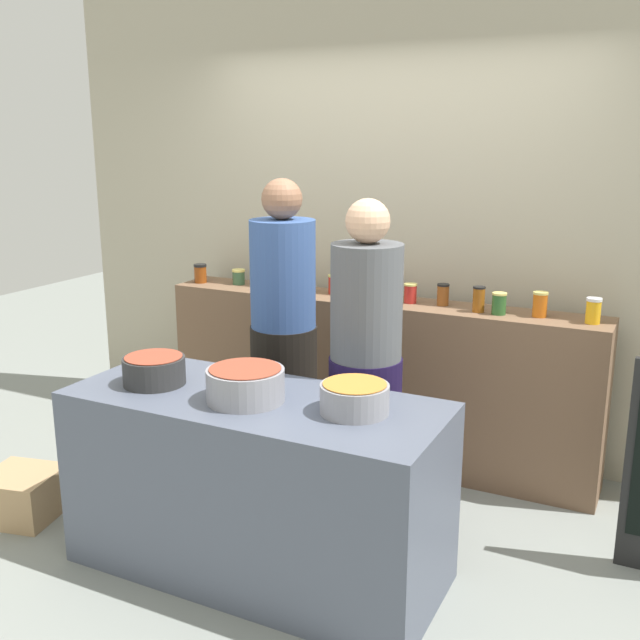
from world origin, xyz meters
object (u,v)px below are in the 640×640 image
(preserve_jar_0, at_px, (200,273))
(bread_crate, at_px, (22,495))
(preserve_jar_5, at_px, (410,293))
(preserve_jar_7, at_px, (479,299))
(preserve_jar_9, at_px, (540,304))
(cook_in_cap, at_px, (365,387))
(preserve_jar_4, at_px, (383,291))
(cooking_pot_right, at_px, (355,398))
(preserve_jar_3, at_px, (334,284))
(preserve_jar_10, at_px, (593,311))
(preserve_jar_8, at_px, (499,303))
(cooking_pot_left, at_px, (154,370))
(cook_with_tongs, at_px, (284,354))
(preserve_jar_2, at_px, (306,284))
(cooking_pot_center, at_px, (246,385))
(preserve_jar_1, at_px, (239,277))
(preserve_jar_6, at_px, (443,295))

(preserve_jar_0, bearing_deg, bread_crate, -94.46)
(preserve_jar_5, distance_m, preserve_jar_7, 0.42)
(preserve_jar_9, height_order, cook_in_cap, cook_in_cap)
(preserve_jar_4, relative_size, cooking_pot_right, 0.40)
(preserve_jar_3, xyz_separation_m, preserve_jar_5, (0.51, -0.03, -0.00))
(preserve_jar_4, xyz_separation_m, preserve_jar_10, (1.18, -0.00, 0.01))
(preserve_jar_9, bearing_deg, preserve_jar_4, -178.79)
(preserve_jar_10, bearing_deg, cook_in_cap, -139.07)
(preserve_jar_3, xyz_separation_m, preserve_jar_8, (1.04, -0.08, 0.00))
(preserve_jar_10, xyz_separation_m, cooking_pot_left, (-1.74, -1.42, -0.16))
(cooking_pot_right, bearing_deg, preserve_jar_8, 78.11)
(cooking_pot_left, relative_size, cook_in_cap, 0.17)
(preserve_jar_10, height_order, bread_crate, preserve_jar_10)
(preserve_jar_4, xyz_separation_m, cooking_pot_left, (-0.56, -1.43, -0.15))
(preserve_jar_0, height_order, preserve_jar_4, preserve_jar_0)
(preserve_jar_7, bearing_deg, bread_crate, -143.03)
(preserve_jar_0, bearing_deg, cook_with_tongs, -31.08)
(preserve_jar_8, bearing_deg, preserve_jar_7, 176.99)
(preserve_jar_2, relative_size, cooking_pot_center, 0.35)
(preserve_jar_1, height_order, cooking_pot_left, preserve_jar_1)
(preserve_jar_3, height_order, preserve_jar_10, preserve_jar_10)
(preserve_jar_5, bearing_deg, preserve_jar_1, 179.16)
(cooking_pot_center, height_order, cook_in_cap, cook_in_cap)
(preserve_jar_7, bearing_deg, preserve_jar_0, 179.97)
(preserve_jar_0, distance_m, cook_with_tongs, 1.15)
(preserve_jar_4, xyz_separation_m, cooking_pot_center, (-0.07, -1.43, -0.15))
(cooking_pot_right, bearing_deg, preserve_jar_7, 82.97)
(cook_in_cap, bearing_deg, preserve_jar_8, 60.34)
(preserve_jar_8, bearing_deg, preserve_jar_5, 174.27)
(preserve_jar_0, bearing_deg, preserve_jar_2, 1.07)
(preserve_jar_10, relative_size, cooking_pot_center, 0.40)
(cook_with_tongs, bearing_deg, preserve_jar_9, 26.04)
(cooking_pot_center, height_order, cooking_pot_right, cooking_pot_center)
(preserve_jar_5, bearing_deg, preserve_jar_0, -178.19)
(preserve_jar_1, bearing_deg, cook_with_tongs, -42.63)
(bread_crate, bearing_deg, preserve_jar_8, 35.34)
(preserve_jar_0, distance_m, cooking_pot_left, 1.60)
(cook_in_cap, bearing_deg, cook_with_tongs, 158.61)
(preserve_jar_8, distance_m, cooking_pot_right, 1.36)
(preserve_jar_6, bearing_deg, preserve_jar_7, -17.39)
(cook_in_cap, bearing_deg, bread_crate, -157.12)
(cooking_pot_center, bearing_deg, preserve_jar_5, 81.19)
(preserve_jar_4, height_order, preserve_jar_6, preserve_jar_6)
(preserve_jar_6, height_order, cooking_pot_left, preserve_jar_6)
(preserve_jar_10, relative_size, cooking_pot_right, 0.47)
(preserve_jar_2, height_order, preserve_jar_10, preserve_jar_10)
(preserve_jar_10, xyz_separation_m, bread_crate, (-2.60, -1.51, -0.95))
(preserve_jar_1, relative_size, preserve_jar_10, 0.74)
(preserve_jar_3, bearing_deg, cook_with_tongs, -89.65)
(preserve_jar_0, xyz_separation_m, preserve_jar_3, (0.95, 0.08, -0.00))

